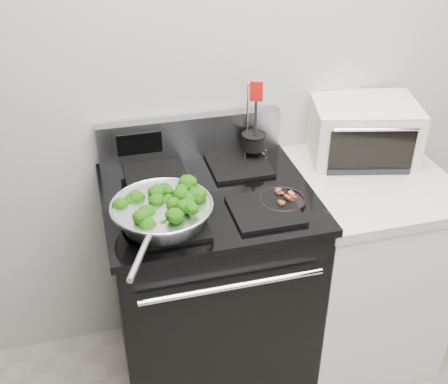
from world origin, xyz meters
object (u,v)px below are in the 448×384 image
object	(u,v)px
gas_range	(209,286)
toaster_oven	(363,130)
skillet	(162,212)
bacon_plate	(283,198)
utensil_holder	(254,145)

from	to	relation	value
gas_range	toaster_oven	distance (m)	0.92
skillet	toaster_oven	world-z (taller)	toaster_oven
bacon_plate	toaster_oven	size ratio (longest dim) A/B	0.35
skillet	bacon_plate	world-z (taller)	skillet
gas_range	utensil_holder	world-z (taller)	utensil_holder
gas_range	bacon_plate	xyz separation A→B (m)	(0.25, -0.13, 0.48)
bacon_plate	gas_range	bearing A→B (deg)	153.10
gas_range	toaster_oven	bearing A→B (deg)	13.55
gas_range	skillet	distance (m)	0.58
skillet	gas_range	bearing A→B (deg)	62.50
utensil_holder	bacon_plate	bearing A→B (deg)	-65.91
skillet	utensil_holder	world-z (taller)	utensil_holder
gas_range	skillet	xyz separation A→B (m)	(-0.20, -0.16, 0.52)
toaster_oven	bacon_plate	bearing A→B (deg)	-133.71
gas_range	utensil_holder	distance (m)	0.62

